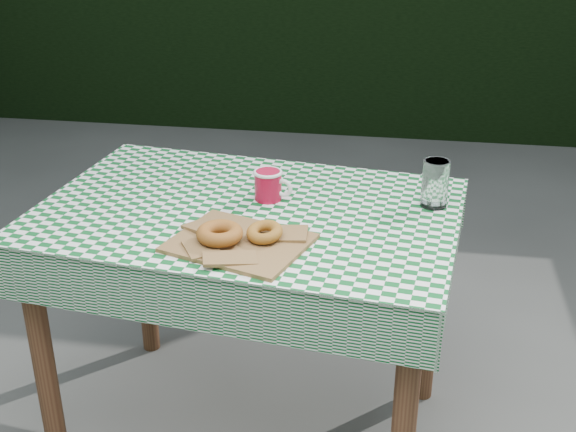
% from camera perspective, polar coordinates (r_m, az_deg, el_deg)
% --- Properties ---
extents(ground, '(60.00, 60.00, 0.00)m').
position_cam_1_polar(ground, '(2.44, -4.47, -15.67)').
color(ground, '#484844').
rests_on(ground, ground).
extents(table, '(1.19, 0.87, 0.75)m').
position_cam_1_polar(table, '(2.20, -2.91, -8.47)').
color(table, '#552F1D').
rests_on(table, ground).
extents(tablecloth, '(1.21, 0.89, 0.01)m').
position_cam_1_polar(tablecloth, '(2.02, -3.14, 0.50)').
color(tablecloth, '#0C5220').
rests_on(tablecloth, table).
extents(paper_bag, '(0.38, 0.34, 0.02)m').
position_cam_1_polar(paper_bag, '(1.82, -3.75, -1.98)').
color(paper_bag, olive).
rests_on(paper_bag, tablecloth).
extents(bagel_front, '(0.15, 0.15, 0.04)m').
position_cam_1_polar(bagel_front, '(1.81, -5.26, -1.33)').
color(bagel_front, '#9B5320').
rests_on(bagel_front, paper_bag).
extents(bagel_back, '(0.12, 0.12, 0.03)m').
position_cam_1_polar(bagel_back, '(1.82, -1.81, -1.24)').
color(bagel_back, '#97651F').
rests_on(bagel_back, paper_bag).
extents(coffee_mug, '(0.18, 0.18, 0.08)m').
position_cam_1_polar(coffee_mug, '(2.06, -1.54, 2.37)').
color(coffee_mug, '#A70A28').
rests_on(coffee_mug, tablecloth).
extents(drinking_glass, '(0.09, 0.09, 0.13)m').
position_cam_1_polar(drinking_glass, '(2.05, 11.21, 2.46)').
color(drinking_glass, white).
rests_on(drinking_glass, tablecloth).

